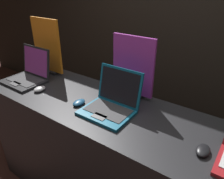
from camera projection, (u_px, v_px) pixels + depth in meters
name	position (u px, v px, depth m)	size (l,w,h in m)	color
wall_back	(186.00, 17.00, 2.23)	(8.00, 0.05, 2.80)	black
display_counter	(112.00, 162.00, 1.69)	(2.13, 0.63, 0.97)	black
laptop_front	(29.00, 74.00, 1.86)	(0.33, 0.31, 0.27)	black
mouse_front	(40.00, 89.00, 1.70)	(0.07, 0.10, 0.03)	#B2B2B7
promo_stand_front	(47.00, 48.00, 1.95)	(0.33, 0.07, 0.49)	black
laptop_middle	(112.00, 102.00, 1.43)	(0.33, 0.31, 0.27)	#0F5170
mouse_middle	(79.00, 103.00, 1.52)	(0.06, 0.10, 0.03)	navy
promo_stand_middle	(133.00, 69.00, 1.55)	(0.33, 0.07, 0.45)	black
mouse_back	(203.00, 150.00, 1.10)	(0.07, 0.11, 0.03)	black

